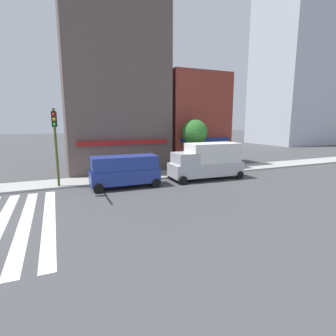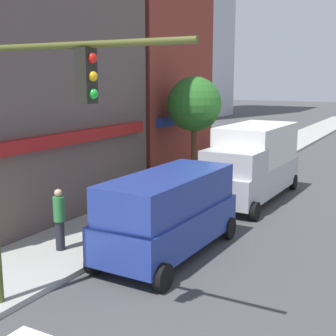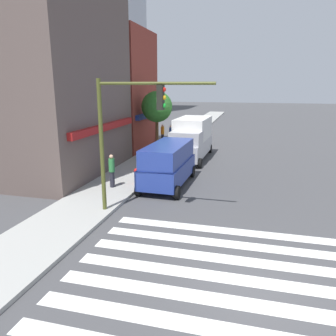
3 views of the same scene
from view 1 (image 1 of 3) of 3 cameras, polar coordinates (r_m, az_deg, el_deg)
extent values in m
cube|color=silver|center=(15.08, -32.69, -10.30)|extent=(0.58, 10.80, 0.01)
cube|color=silver|center=(14.93, -28.59, -10.11)|extent=(0.58, 10.80, 0.01)
cube|color=silver|center=(14.85, -24.43, -9.87)|extent=(0.58, 10.80, 0.01)
cube|color=brown|center=(26.33, -11.25, 16.69)|extent=(9.51, 5.00, 15.86)
cube|color=maroon|center=(23.65, -9.46, 5.52)|extent=(8.09, 0.30, 0.40)
cube|color=maroon|center=(29.15, 5.54, 10.22)|extent=(6.58, 5.00, 9.82)
cube|color=navy|center=(26.92, 8.21, 6.11)|extent=(5.59, 0.30, 0.40)
cube|color=#B2B7C1|center=(65.98, 26.39, 24.71)|extent=(14.14, 12.73, 45.04)
cylinder|color=#474C1E|center=(20.52, -23.15, 3.74)|extent=(0.18, 0.18, 5.71)
cylinder|color=#474C1E|center=(18.09, -23.67, 11.38)|extent=(0.12, 4.69, 0.12)
cube|color=black|center=(17.85, -23.54, 9.73)|extent=(0.32, 0.24, 0.95)
sphere|color=red|center=(17.72, -23.61, 10.68)|extent=(0.18, 0.18, 0.18)
sphere|color=#EAAD14|center=(17.72, -23.54, 9.71)|extent=(0.18, 0.18, 0.18)
sphere|color=green|center=(17.72, -23.47, 8.75)|extent=(0.18, 0.18, 0.18)
cube|color=navy|center=(19.70, -9.37, -1.74)|extent=(5.05, 2.13, 1.00)
cube|color=navy|center=(19.52, -9.45, 1.13)|extent=(4.80, 1.96, 1.00)
cylinder|color=black|center=(20.39, -15.73, -3.03)|extent=(0.68, 0.22, 0.68)
cylinder|color=black|center=(18.47, -14.88, -4.35)|extent=(0.68, 0.22, 0.68)
cylinder|color=black|center=(21.32, -4.53, -2.10)|extent=(0.68, 0.22, 0.68)
cylinder|color=black|center=(19.48, -2.62, -3.26)|extent=(0.68, 0.22, 0.68)
cube|color=#B7B7BC|center=(22.38, 8.23, -0.15)|extent=(6.26, 2.38, 1.10)
cube|color=silver|center=(22.51, 9.67, 3.34)|extent=(4.40, 2.33, 1.60)
cube|color=#B7B7BC|center=(21.26, 3.74, 2.12)|extent=(1.80, 2.14, 0.90)
cylinder|color=black|center=(22.20, 0.77, -1.58)|extent=(0.68, 0.22, 0.68)
cylinder|color=black|center=(20.26, 3.32, -2.74)|extent=(0.68, 0.22, 0.68)
cylinder|color=black|center=(24.86, 12.17, -0.54)|extent=(0.68, 0.22, 0.68)
cylinder|color=black|center=(23.14, 15.32, -1.46)|extent=(0.68, 0.22, 0.68)
cylinder|color=#23232D|center=(27.41, 13.80, 0.88)|extent=(0.26, 0.26, 0.85)
cylinder|color=#2D4C9E|center=(27.30, 13.86, 2.49)|extent=(0.32, 0.32, 0.70)
sphere|color=tan|center=(27.24, 13.91, 3.45)|extent=(0.22, 0.22, 0.22)
cylinder|color=#23232D|center=(22.06, -14.83, -1.38)|extent=(0.26, 0.26, 0.85)
cylinder|color=#2D7A3D|center=(21.92, -14.92, 0.61)|extent=(0.32, 0.32, 0.70)
sphere|color=tan|center=(21.85, -14.97, 1.80)|extent=(0.22, 0.22, 0.22)
cylinder|color=#23232D|center=(28.38, 13.38, 1.21)|extent=(0.26, 0.26, 0.85)
cylinder|color=orange|center=(28.27, 13.44, 2.76)|extent=(0.32, 0.32, 0.70)
sphere|color=tan|center=(28.22, 13.48, 3.69)|extent=(0.22, 0.22, 0.22)
cylinder|color=red|center=(21.30, -11.75, -1.93)|extent=(0.20, 0.20, 0.65)
sphere|color=red|center=(21.22, -11.79, -0.88)|extent=(0.24, 0.24, 0.24)
cylinder|color=brown|center=(24.87, 5.72, 2.54)|extent=(0.24, 0.24, 2.86)
sphere|color=#286623|center=(24.67, 5.81, 7.75)|extent=(2.37, 2.37, 2.37)
camera|label=2|loc=(14.19, -50.90, 6.80)|focal=50.00mm
camera|label=3|loc=(18.92, -64.72, 6.18)|focal=35.00mm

